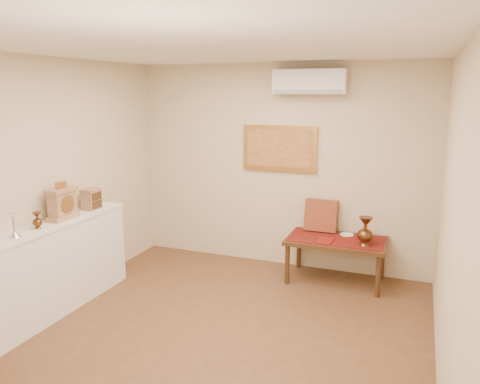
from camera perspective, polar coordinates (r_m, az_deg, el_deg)
The scene contains 19 objects.
floor at distance 4.70m, azimuth -3.58°, elevation -17.65°, with size 4.50×4.50×0.00m, color brown.
ceiling at distance 4.09m, azimuth -4.10°, elevation 17.26°, with size 4.50×4.50×0.00m, color white.
wall_back at distance 6.27m, azimuth 4.88°, elevation 3.09°, with size 4.00×0.02×2.70m, color beige.
wall_front at distance 2.46m, azimuth -27.09°, elevation -12.88°, with size 4.00×0.02×2.70m, color beige.
wall_left at distance 5.34m, azimuth -23.69°, elevation 0.50°, with size 0.02×4.50×2.70m, color beige.
wall_right at distance 3.83m, azimuth 24.50°, elevation -3.85°, with size 0.02×4.50×2.70m, color beige.
candlestick at distance 4.92m, azimuth -25.89°, elevation -3.66°, with size 0.11×0.11×0.23m, color silver, non-canonical shape.
brass_urn_small at distance 5.13m, azimuth -23.51°, elevation -2.91°, with size 0.10×0.10×0.22m, color brown, non-canonical shape.
table_cloth at distance 5.92m, azimuth 11.67°, elevation -5.61°, with size 1.14×0.59×0.01m, color maroon.
brass_urn_tall at distance 5.68m, azimuth 15.04°, elevation -4.28°, with size 0.19×0.19×0.42m, color brown, non-canonical shape.
plate at distance 6.08m, azimuth 12.90°, elevation -5.08°, with size 0.17×0.17×0.01m, color white.
menu at distance 5.78m, azimuth 10.32°, elevation -5.86°, with size 0.18×0.25×0.01m, color maroon.
cushion at distance 6.14m, azimuth 9.84°, elevation -2.82°, with size 0.42×0.10×0.42m, color maroon.
display_ledge at distance 5.45m, azimuth -21.58°, elevation -8.51°, with size 0.37×2.02×0.98m.
mantel_clock at distance 5.39m, azimuth -20.83°, elevation -1.29°, with size 0.17×0.36×0.41m.
wooden_chest at distance 5.74m, azimuth -17.65°, elevation -0.80°, with size 0.16×0.21×0.24m.
low_table at distance 5.94m, azimuth 11.65°, elevation -6.24°, with size 1.20×0.70×0.55m.
painting at distance 6.21m, azimuth 4.85°, elevation 5.33°, with size 1.00×0.06×0.60m.
ac_unit at distance 5.96m, azimuth 8.49°, elevation 13.13°, with size 0.90×0.25×0.30m.
Camera 1 is at (1.73, -3.69, 2.34)m, focal length 35.00 mm.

